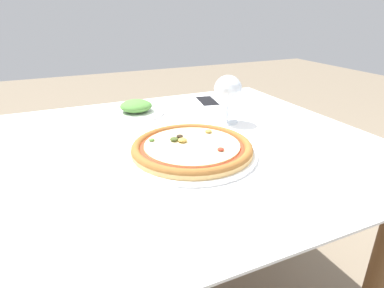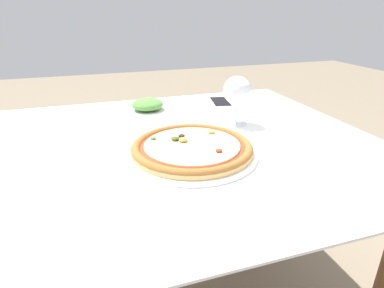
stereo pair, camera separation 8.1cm
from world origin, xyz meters
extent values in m
cube|color=brown|center=(0.00, 0.00, 0.70)|extent=(1.22, 0.86, 0.04)
cube|color=white|center=(0.00, 0.00, 0.72)|extent=(1.32, 0.96, 0.01)
cylinder|color=brown|center=(0.55, 0.37, 0.34)|extent=(0.06, 0.06, 0.68)
cylinder|color=white|center=(0.11, -0.09, 0.73)|extent=(0.33, 0.33, 0.01)
cylinder|color=#E0B26B|center=(0.11, -0.09, 0.74)|extent=(0.31, 0.31, 0.01)
torus|color=#935B28|center=(0.11, -0.09, 0.75)|extent=(0.31, 0.31, 0.02)
cylinder|color=#BC381E|center=(0.11, -0.09, 0.75)|extent=(0.26, 0.26, 0.00)
cylinder|color=beige|center=(0.11, -0.09, 0.75)|extent=(0.24, 0.24, 0.00)
ellipsoid|color=#2D2319|center=(0.10, -0.04, 0.76)|extent=(0.02, 0.02, 0.01)
ellipsoid|color=#A83323|center=(0.16, -0.15, 0.76)|extent=(0.02, 0.02, 0.01)
ellipsoid|color=#A83323|center=(0.08, -0.04, 0.76)|extent=(0.01, 0.01, 0.01)
ellipsoid|color=#BC9342|center=(0.10, -0.07, 0.76)|extent=(0.02, 0.02, 0.01)
ellipsoid|color=#425123|center=(0.08, -0.05, 0.76)|extent=(0.02, 0.02, 0.01)
ellipsoid|color=#4C7A33|center=(0.03, -0.03, 0.76)|extent=(0.01, 0.01, 0.01)
ellipsoid|color=#BC9342|center=(0.19, -0.04, 0.76)|extent=(0.02, 0.02, 0.01)
cylinder|color=silver|center=(0.32, 0.09, 0.73)|extent=(0.07, 0.07, 0.00)
cylinder|color=silver|center=(0.32, 0.09, 0.76)|extent=(0.01, 0.01, 0.07)
sphere|color=silver|center=(0.32, 0.09, 0.83)|extent=(0.09, 0.09, 0.09)
cube|color=white|center=(0.36, 0.32, 0.73)|extent=(0.10, 0.15, 0.01)
cube|color=black|center=(0.36, 0.32, 0.74)|extent=(0.08, 0.14, 0.00)
cylinder|color=white|center=(0.07, 0.30, 0.73)|extent=(0.19, 0.19, 0.01)
ellipsoid|color=#4C8438|center=(0.07, 0.30, 0.75)|extent=(0.11, 0.11, 0.04)
camera|label=1|loc=(-0.19, -0.77, 1.07)|focal=30.00mm
camera|label=2|loc=(-0.12, -0.79, 1.07)|focal=30.00mm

